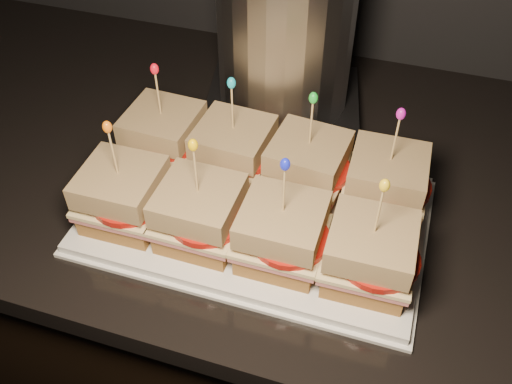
% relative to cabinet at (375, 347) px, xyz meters
% --- Properties ---
extents(cabinet, '(2.13, 0.69, 0.84)m').
position_rel_cabinet_xyz_m(cabinet, '(0.00, 0.00, 0.00)').
color(cabinet, black).
rests_on(cabinet, ground).
extents(granite_slab, '(2.17, 0.73, 0.04)m').
position_rel_cabinet_xyz_m(granite_slab, '(0.00, 0.00, 0.44)').
color(granite_slab, black).
rests_on(granite_slab, cabinet).
extents(platter, '(0.47, 0.29, 0.02)m').
position_rel_cabinet_xyz_m(platter, '(-0.22, -0.13, 0.47)').
color(platter, silver).
rests_on(platter, granite_slab).
extents(platter_rim, '(0.48, 0.30, 0.01)m').
position_rel_cabinet_xyz_m(platter_rim, '(-0.22, -0.13, 0.46)').
color(platter_rim, silver).
rests_on(platter_rim, granite_slab).
extents(sandwich_0_bread_bot, '(0.10, 0.10, 0.03)m').
position_rel_cabinet_xyz_m(sandwich_0_bread_bot, '(-0.39, -0.06, 0.49)').
color(sandwich_0_bread_bot, brown).
rests_on(sandwich_0_bread_bot, platter).
extents(sandwich_0_ham, '(0.11, 0.11, 0.01)m').
position_rel_cabinet_xyz_m(sandwich_0_ham, '(-0.39, -0.06, 0.51)').
color(sandwich_0_ham, '#C95B5E').
rests_on(sandwich_0_ham, sandwich_0_bread_bot).
extents(sandwich_0_cheese, '(0.12, 0.11, 0.01)m').
position_rel_cabinet_xyz_m(sandwich_0_cheese, '(-0.39, -0.06, 0.52)').
color(sandwich_0_cheese, beige).
rests_on(sandwich_0_cheese, sandwich_0_ham).
extents(sandwich_0_tomato, '(0.10, 0.10, 0.01)m').
position_rel_cabinet_xyz_m(sandwich_0_tomato, '(-0.37, -0.07, 0.52)').
color(sandwich_0_tomato, '#AE160E').
rests_on(sandwich_0_tomato, sandwich_0_cheese).
extents(sandwich_0_bread_top, '(0.11, 0.11, 0.03)m').
position_rel_cabinet_xyz_m(sandwich_0_bread_top, '(-0.39, -0.06, 0.54)').
color(sandwich_0_bread_top, '#5D330D').
rests_on(sandwich_0_bread_top, sandwich_0_tomato).
extents(sandwich_0_pick, '(0.00, 0.00, 0.09)m').
position_rel_cabinet_xyz_m(sandwich_0_pick, '(-0.39, -0.06, 0.59)').
color(sandwich_0_pick, tan).
rests_on(sandwich_0_pick, sandwich_0_bread_top).
extents(sandwich_0_frill, '(0.01, 0.01, 0.02)m').
position_rel_cabinet_xyz_m(sandwich_0_frill, '(-0.39, -0.06, 0.64)').
color(sandwich_0_frill, red).
rests_on(sandwich_0_frill, sandwich_0_pick).
extents(sandwich_1_bread_bot, '(0.11, 0.11, 0.03)m').
position_rel_cabinet_xyz_m(sandwich_1_bread_bot, '(-0.27, -0.06, 0.49)').
color(sandwich_1_bread_bot, brown).
rests_on(sandwich_1_bread_bot, platter).
extents(sandwich_1_ham, '(0.12, 0.11, 0.01)m').
position_rel_cabinet_xyz_m(sandwich_1_ham, '(-0.27, -0.06, 0.51)').
color(sandwich_1_ham, '#C95B5E').
rests_on(sandwich_1_ham, sandwich_1_bread_bot).
extents(sandwich_1_cheese, '(0.12, 0.11, 0.01)m').
position_rel_cabinet_xyz_m(sandwich_1_cheese, '(-0.27, -0.06, 0.52)').
color(sandwich_1_cheese, beige).
rests_on(sandwich_1_cheese, sandwich_1_ham).
extents(sandwich_1_tomato, '(0.10, 0.10, 0.01)m').
position_rel_cabinet_xyz_m(sandwich_1_tomato, '(-0.26, -0.07, 0.52)').
color(sandwich_1_tomato, '#AE160E').
rests_on(sandwich_1_tomato, sandwich_1_cheese).
extents(sandwich_1_bread_top, '(0.11, 0.11, 0.03)m').
position_rel_cabinet_xyz_m(sandwich_1_bread_top, '(-0.27, -0.06, 0.54)').
color(sandwich_1_bread_top, '#5D330D').
rests_on(sandwich_1_bread_top, sandwich_1_tomato).
extents(sandwich_1_pick, '(0.00, 0.00, 0.09)m').
position_rel_cabinet_xyz_m(sandwich_1_pick, '(-0.27, -0.06, 0.59)').
color(sandwich_1_pick, tan).
rests_on(sandwich_1_pick, sandwich_1_bread_top).
extents(sandwich_1_frill, '(0.01, 0.01, 0.02)m').
position_rel_cabinet_xyz_m(sandwich_1_frill, '(-0.27, -0.06, 0.64)').
color(sandwich_1_frill, '#13ADC3').
rests_on(sandwich_1_frill, sandwich_1_pick).
extents(sandwich_2_bread_bot, '(0.11, 0.11, 0.03)m').
position_rel_cabinet_xyz_m(sandwich_2_bread_bot, '(-0.16, -0.06, 0.49)').
color(sandwich_2_bread_bot, brown).
rests_on(sandwich_2_bread_bot, platter).
extents(sandwich_2_ham, '(0.12, 0.12, 0.01)m').
position_rel_cabinet_xyz_m(sandwich_2_ham, '(-0.16, -0.06, 0.51)').
color(sandwich_2_ham, '#C95B5E').
rests_on(sandwich_2_ham, sandwich_2_bread_bot).
extents(sandwich_2_cheese, '(0.12, 0.12, 0.01)m').
position_rel_cabinet_xyz_m(sandwich_2_cheese, '(-0.16, -0.06, 0.52)').
color(sandwich_2_cheese, beige).
rests_on(sandwich_2_cheese, sandwich_2_ham).
extents(sandwich_2_tomato, '(0.10, 0.10, 0.01)m').
position_rel_cabinet_xyz_m(sandwich_2_tomato, '(-0.15, -0.07, 0.52)').
color(sandwich_2_tomato, '#AE160E').
rests_on(sandwich_2_tomato, sandwich_2_cheese).
extents(sandwich_2_bread_top, '(0.11, 0.11, 0.03)m').
position_rel_cabinet_xyz_m(sandwich_2_bread_top, '(-0.16, -0.06, 0.54)').
color(sandwich_2_bread_top, '#5D330D').
rests_on(sandwich_2_bread_top, sandwich_2_tomato).
extents(sandwich_2_pick, '(0.00, 0.00, 0.09)m').
position_rel_cabinet_xyz_m(sandwich_2_pick, '(-0.16, -0.06, 0.59)').
color(sandwich_2_pick, tan).
rests_on(sandwich_2_pick, sandwich_2_bread_top).
extents(sandwich_2_frill, '(0.01, 0.01, 0.02)m').
position_rel_cabinet_xyz_m(sandwich_2_frill, '(-0.16, -0.06, 0.64)').
color(sandwich_2_frill, green).
rests_on(sandwich_2_frill, sandwich_2_pick).
extents(sandwich_3_bread_bot, '(0.10, 0.10, 0.03)m').
position_rel_cabinet_xyz_m(sandwich_3_bread_bot, '(-0.05, -0.06, 0.49)').
color(sandwich_3_bread_bot, brown).
rests_on(sandwich_3_bread_bot, platter).
extents(sandwich_3_ham, '(0.11, 0.11, 0.01)m').
position_rel_cabinet_xyz_m(sandwich_3_ham, '(-0.05, -0.06, 0.51)').
color(sandwich_3_ham, '#C95B5E').
rests_on(sandwich_3_ham, sandwich_3_bread_bot).
extents(sandwich_3_cheese, '(0.12, 0.11, 0.01)m').
position_rel_cabinet_xyz_m(sandwich_3_cheese, '(-0.05, -0.06, 0.52)').
color(sandwich_3_cheese, beige).
rests_on(sandwich_3_cheese, sandwich_3_ham).
extents(sandwich_3_tomato, '(0.10, 0.10, 0.01)m').
position_rel_cabinet_xyz_m(sandwich_3_tomato, '(-0.04, -0.07, 0.52)').
color(sandwich_3_tomato, '#AE160E').
rests_on(sandwich_3_tomato, sandwich_3_cheese).
extents(sandwich_3_bread_top, '(0.10, 0.10, 0.03)m').
position_rel_cabinet_xyz_m(sandwich_3_bread_top, '(-0.05, -0.06, 0.54)').
color(sandwich_3_bread_top, '#5D330D').
rests_on(sandwich_3_bread_top, sandwich_3_tomato).
extents(sandwich_3_pick, '(0.00, 0.00, 0.09)m').
position_rel_cabinet_xyz_m(sandwich_3_pick, '(-0.05, -0.06, 0.59)').
color(sandwich_3_pick, tan).
rests_on(sandwich_3_pick, sandwich_3_bread_top).
extents(sandwich_3_frill, '(0.01, 0.01, 0.02)m').
position_rel_cabinet_xyz_m(sandwich_3_frill, '(-0.05, -0.06, 0.64)').
color(sandwich_3_frill, '#C213A5').
rests_on(sandwich_3_frill, sandwich_3_pick).
extents(sandwich_4_bread_bot, '(0.10, 0.10, 0.03)m').
position_rel_cabinet_xyz_m(sandwich_4_bread_bot, '(-0.39, -0.20, 0.49)').
color(sandwich_4_bread_bot, brown).
rests_on(sandwich_4_bread_bot, platter).
extents(sandwich_4_ham, '(0.11, 0.11, 0.01)m').
position_rel_cabinet_xyz_m(sandwich_4_ham, '(-0.39, -0.20, 0.51)').
color(sandwich_4_ham, '#C95B5E').
rests_on(sandwich_4_ham, sandwich_4_bread_bot).
extents(sandwich_4_cheese, '(0.11, 0.11, 0.01)m').
position_rel_cabinet_xyz_m(sandwich_4_cheese, '(-0.39, -0.20, 0.52)').
color(sandwich_4_cheese, beige).
rests_on(sandwich_4_cheese, sandwich_4_ham).
extents(sandwich_4_tomato, '(0.10, 0.10, 0.01)m').
position_rel_cabinet_xyz_m(sandwich_4_tomato, '(-0.37, -0.21, 0.52)').
color(sandwich_4_tomato, '#AE160E').
rests_on(sandwich_4_tomato, sandwich_4_cheese).
extents(sandwich_4_bread_top, '(0.10, 0.10, 0.03)m').
position_rel_cabinet_xyz_m(sandwich_4_bread_top, '(-0.39, -0.20, 0.54)').
color(sandwich_4_bread_top, '#5D330D').
rests_on(sandwich_4_bread_top, sandwich_4_tomato).
extents(sandwich_4_pick, '(0.00, 0.00, 0.09)m').
position_rel_cabinet_xyz_m(sandwich_4_pick, '(-0.39, -0.20, 0.59)').
color(sandwich_4_pick, tan).
rests_on(sandwich_4_pick, sandwich_4_bread_top).
extents(sandwich_4_frill, '(0.01, 0.01, 0.02)m').
position_rel_cabinet_xyz_m(sandwich_4_frill, '(-0.39, -0.20, 0.64)').
color(sandwich_4_frill, orange).
rests_on(sandwich_4_frill, sandwich_4_pick).
extents(sandwich_5_bread_bot, '(0.10, 0.10, 0.03)m').
position_rel_cabinet_xyz_m(sandwich_5_bread_bot, '(-0.27, -0.20, 0.49)').
color(sandwich_5_bread_bot, brown).
rests_on(sandwich_5_bread_bot, platter).
extents(sandwich_5_ham, '(0.11, 0.11, 0.01)m').
position_rel_cabinet_xyz_m(sandwich_5_ham, '(-0.27, -0.20, 0.51)').
color(sandwich_5_ham, '#C95B5E').
rests_on(sandwich_5_ham, sandwich_5_bread_bot).
extents(sandwich_5_cheese, '(0.11, 0.11, 0.01)m').
position_rel_cabinet_xyz_m(sandwich_5_cheese, '(-0.27, -0.20, 0.52)').
color(sandwich_5_cheese, beige).
rests_on(sandwich_5_cheese, sandwich_5_ham).
extents(sandwich_5_tomato, '(0.10, 0.10, 0.01)m').
position_rel_cabinet_xyz_m(sandwich_5_tomato, '(-0.26, -0.21, 0.52)').
color(sandwich_5_tomato, '#AE160E').
rests_on(sandwich_5_tomato, sandwich_5_cheese).
extents(sandwich_5_bread_top, '(0.10, 0.10, 0.03)m').
position_rel_cabinet_xyz_m(sandwich_5_bread_top, '(-0.27, -0.20, 0.54)').
color(sandwich_5_bread_top, '#5D330D').
rests_on(sandwich_5_bread_top, sandwich_5_tomato).
extents(sandwich_5_pick, '(0.00, 0.00, 0.09)m').
position_rel_cabinet_xyz_m(sandwich_5_pick, '(-0.27, -0.20, 0.59)').
color(sandwich_5_pick, tan).
rests_on(sandwich_5_pick, sandwich_5_bread_top).
extents(sandwich_5_frill, '(0.01, 0.01, 0.02)m').
position_rel_cabinet_xyz_m(sandwich_5_frill, '(-0.27, -0.20, 0.64)').
color(sandwich_5_frill, '#F5BC03').
rests_on(sandwich_5_frill, sandwich_5_pick).
extents(sandwich_6_bread_bot, '(0.10, 0.10, 0.03)m').
position_rel_cabinet_xyz_m(sandwich_6_bread_bot, '(-0.16, -0.20, 0.49)').
color(sandwich_6_bread_bot, brown).
rests_on(sandwich_6_bread_bot, platter).
extents(sandwich_6_ham, '(0.11, 0.11, 0.01)m').
position_rel_cabinet_xyz_m(sandwich_6_ham, '(-0.16, -0.20, 0.51)').
color(sandwich_6_ham, '#C95B5E').
rests_on(sandwich_6_ham, sandwich_6_bread_bot).
extents(sandwich_6_cheese, '(0.11, 0.11, 0.01)m').
position_rel_cabinet_xyz_m(sandwich_6_cheese, '(-0.16, -0.20, 0.52)').
color(sandwich_6_cheese, beige).
rests_on(sandwich_6_cheese, sandwich_6_ham).
extents(sandwich_6_tomato, '(0.10, 0.10, 0.01)m').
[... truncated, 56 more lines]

